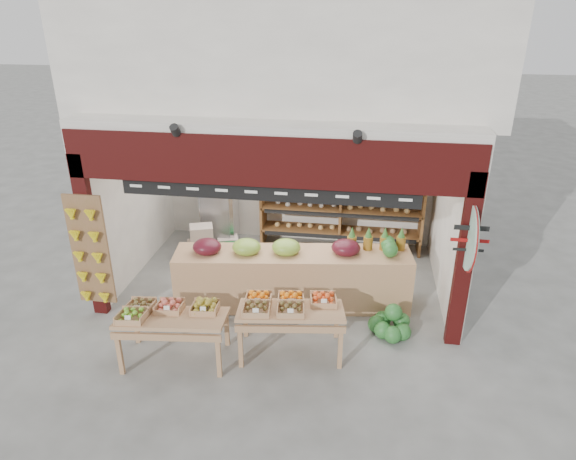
# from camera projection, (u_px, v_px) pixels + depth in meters

# --- Properties ---
(ground) EXTENTS (60.00, 60.00, 0.00)m
(ground) POSITION_uv_depth(u_px,v_px,m) (280.00, 291.00, 8.92)
(ground) COLOR slate
(ground) RESTS_ON ground
(shop_structure) EXTENTS (6.36, 5.12, 5.40)m
(shop_structure) POSITION_uv_depth(u_px,v_px,m) (294.00, 45.00, 8.75)
(shop_structure) COLOR white
(shop_structure) RESTS_ON ground
(banana_board) EXTENTS (0.60, 0.15, 1.80)m
(banana_board) POSITION_uv_depth(u_px,v_px,m) (89.00, 253.00, 7.77)
(banana_board) COLOR brown
(banana_board) RESTS_ON ground
(gift_sign) EXTENTS (0.04, 0.93, 0.92)m
(gift_sign) POSITION_uv_depth(u_px,v_px,m) (470.00, 238.00, 6.79)
(gift_sign) COLOR #B4E2C4
(gift_sign) RESTS_ON ground
(back_shelving) EXTENTS (3.19, 0.52, 1.95)m
(back_shelving) POSITION_uv_depth(u_px,v_px,m) (342.00, 192.00, 9.99)
(back_shelving) COLOR brown
(back_shelving) RESTS_ON ground
(refrigerator) EXTENTS (0.72, 0.72, 1.72)m
(refrigerator) POSITION_uv_depth(u_px,v_px,m) (219.00, 206.00, 10.25)
(refrigerator) COLOR #BBBDC2
(refrigerator) RESTS_ON ground
(cardboard_stack) EXTENTS (1.10, 0.93, 0.74)m
(cardboard_stack) POSITION_uv_depth(u_px,v_px,m) (213.00, 246.00, 9.90)
(cardboard_stack) COLOR silver
(cardboard_stack) RESTS_ON ground
(mid_counter) EXTENTS (3.84, 1.23, 1.17)m
(mid_counter) POSITION_uv_depth(u_px,v_px,m) (292.00, 276.00, 8.34)
(mid_counter) COLOR tan
(mid_counter) RESTS_ON ground
(display_table_left) EXTENTS (1.52, 0.95, 0.94)m
(display_table_left) POSITION_uv_depth(u_px,v_px,m) (167.00, 314.00, 7.01)
(display_table_left) COLOR tan
(display_table_left) RESTS_ON ground
(display_table_right) EXTENTS (1.57, 1.01, 0.95)m
(display_table_right) POSITION_uv_depth(u_px,v_px,m) (287.00, 307.00, 7.12)
(display_table_right) COLOR tan
(display_table_right) RESTS_ON ground
(watermelon_pile) EXTENTS (0.64, 0.64, 0.50)m
(watermelon_pile) POSITION_uv_depth(u_px,v_px,m) (390.00, 325.00, 7.70)
(watermelon_pile) COLOR #1A4F1F
(watermelon_pile) RESTS_ON ground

